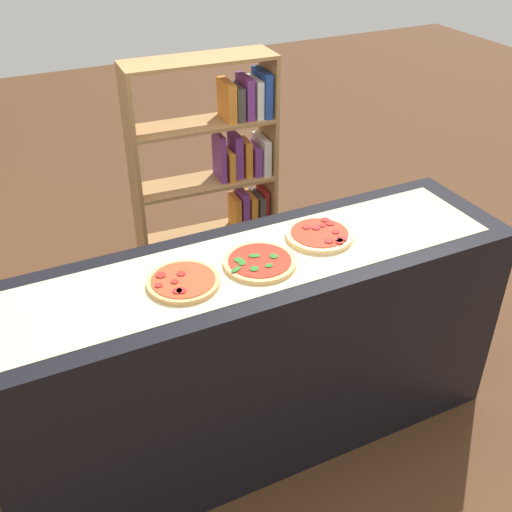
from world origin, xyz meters
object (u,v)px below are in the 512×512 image
object	(u,v)px
pizza_spinach_1	(260,262)
pizza_pepperoni_2	(320,235)
pizza_pepperoni_0	(183,282)
bookshelf	(224,175)

from	to	relation	value
pizza_spinach_1	pizza_pepperoni_2	xyz separation A→B (m)	(0.29, 0.07, 0.00)
pizza_pepperoni_2	pizza_pepperoni_0	bearing A→B (deg)	-173.82
pizza_pepperoni_2	bookshelf	xyz separation A→B (m)	(0.07, 1.11, -0.24)
pizza_pepperoni_0	pizza_pepperoni_2	bearing A→B (deg)	6.18
bookshelf	pizza_spinach_1	bearing A→B (deg)	-107.11
pizza_pepperoni_2	bookshelf	size ratio (longest dim) A/B	0.20
pizza_spinach_1	bookshelf	distance (m)	1.26
pizza_spinach_1	pizza_pepperoni_2	world-z (taller)	pizza_pepperoni_2
pizza_pepperoni_0	pizza_pepperoni_2	size ratio (longest dim) A/B	0.97
pizza_pepperoni_2	pizza_spinach_1	bearing A→B (deg)	-166.90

